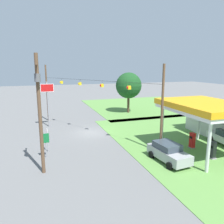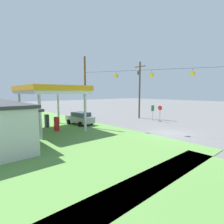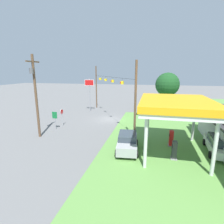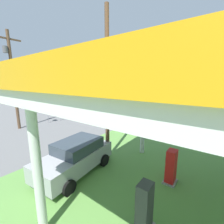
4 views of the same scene
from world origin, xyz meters
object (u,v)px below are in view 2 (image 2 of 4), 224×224
object	(u,v)px
utility_pole_main	(139,87)
stop_sign_roadside	(160,110)
route_sign	(153,110)
car_at_pumps_rear	(12,128)
car_at_pumps_front	(80,118)
gas_station_canopy	(50,90)
fuel_pump_far	(47,122)
fuel_pump_near	(57,125)

from	to	relation	value
utility_pole_main	stop_sign_roadside	bearing A→B (deg)	172.86
stop_sign_roadside	route_sign	size ratio (longest dim) A/B	1.04
car_at_pumps_rear	utility_pole_main	world-z (taller)	utility_pole_main
car_at_pumps_rear	route_sign	bearing A→B (deg)	86.18
car_at_pumps_front	car_at_pumps_rear	xyz separation A→B (m)	(-1.42, 8.60, -0.01)
gas_station_canopy	fuel_pump_far	bearing A→B (deg)	-0.06
fuel_pump_far	stop_sign_roadside	bearing A→B (deg)	-114.82
car_at_pumps_front	route_sign	size ratio (longest dim) A/B	1.87
fuel_pump_near	car_at_pumps_rear	distance (m)	4.35
car_at_pumps_rear	stop_sign_roadside	world-z (taller)	stop_sign_roadside
car_at_pumps_front	car_at_pumps_rear	size ratio (longest dim) A/B	0.87
car_at_pumps_rear	stop_sign_roadside	size ratio (longest dim) A/B	2.05
route_sign	utility_pole_main	distance (m)	4.76
fuel_pump_far	route_sign	xyz separation A→B (m)	(-5.26, -14.81, 0.91)
gas_station_canopy	stop_sign_roadside	xyz separation A→B (m)	(-5.29, -14.57, -2.84)
car_at_pumps_front	route_sign	distance (m)	11.44
gas_station_canopy	fuel_pump_near	distance (m)	4.12
car_at_pumps_front	car_at_pumps_rear	bearing A→B (deg)	93.73
gas_station_canopy	route_sign	xyz separation A→B (m)	(-3.81, -14.81, -2.94)
gas_station_canopy	car_at_pumps_front	xyz separation A→B (m)	(0.65, -4.31, -3.75)
gas_station_canopy	fuel_pump_far	size ratio (longest dim) A/B	4.99
car_at_pumps_front	route_sign	world-z (taller)	route_sign
car_at_pumps_rear	route_sign	distance (m)	19.36
car_at_pumps_rear	utility_pole_main	bearing A→B (deg)	95.31
fuel_pump_near	stop_sign_roadside	bearing A→B (deg)	-104.77
stop_sign_roadside	car_at_pumps_front	bearing A→B (deg)	-120.09
route_sign	car_at_pumps_rear	bearing A→B (deg)	80.95
fuel_pump_far	utility_pole_main	size ratio (longest dim) A/B	0.18
gas_station_canopy	utility_pole_main	world-z (taller)	utility_pole_main
gas_station_canopy	route_sign	world-z (taller)	gas_station_canopy
gas_station_canopy	stop_sign_roadside	bearing A→B (deg)	-109.96
car_at_pumps_rear	stop_sign_roadside	bearing A→B (deg)	81.74
car_at_pumps_front	stop_sign_roadside	bearing A→B (deg)	-125.73
fuel_pump_near	fuel_pump_far	bearing A→B (deg)	0.00
fuel_pump_far	car_at_pumps_rear	world-z (taller)	car_at_pumps_rear
fuel_pump_far	car_at_pumps_front	xyz separation A→B (m)	(-0.79, -4.31, 0.10)
gas_station_canopy	car_at_pumps_rear	size ratio (longest dim) A/B	1.64
fuel_pump_far	route_sign	bearing A→B (deg)	-109.54
gas_station_canopy	car_at_pumps_rear	world-z (taller)	gas_station_canopy
gas_station_canopy	fuel_pump_near	xyz separation A→B (m)	(-1.45, -0.00, -3.85)
car_at_pumps_front	stop_sign_roadside	distance (m)	11.89
fuel_pump_near	car_at_pumps_rear	size ratio (longest dim) A/B	0.33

